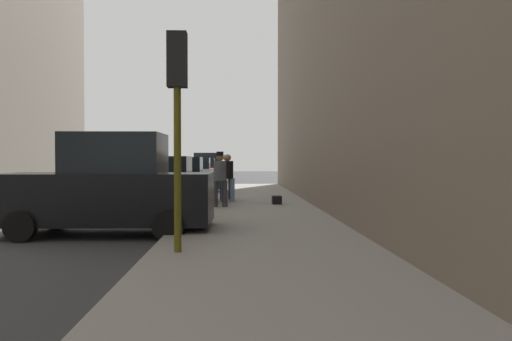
{
  "coord_description": "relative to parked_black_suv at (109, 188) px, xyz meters",
  "views": [
    {
      "loc": [
        5.49,
        -11.26,
        1.67
      ],
      "look_at": [
        6.11,
        5.59,
        1.3
      ],
      "focal_mm": 35.0,
      "sensor_mm": 36.0,
      "label": 1
    }
  ],
  "objects": [
    {
      "name": "pedestrian_with_beanie",
      "position": [
        2.27,
        4.95,
        0.1
      ],
      "size": [
        0.53,
        0.47,
        1.78
      ],
      "color": "#333338",
      "rests_on": "sidewalk"
    },
    {
      "name": "parked_silver_sedan",
      "position": [
        0.0,
        19.9,
        -0.18
      ],
      "size": [
        4.21,
        2.07,
        1.79
      ],
      "color": "#B7BABF",
      "rests_on": "ground_plane"
    },
    {
      "name": "sidewalk",
      "position": [
        3.35,
        0.16,
        -0.96
      ],
      "size": [
        4.0,
        40.0,
        0.15
      ],
      "primitive_type": "cube",
      "color": "gray",
      "rests_on": "ground_plane"
    },
    {
      "name": "fire_hydrant",
      "position": [
        1.8,
        2.4,
        -0.54
      ],
      "size": [
        0.42,
        0.22,
        0.7
      ],
      "color": "red",
      "rests_on": "sidewalk"
    },
    {
      "name": "parked_black_suv",
      "position": [
        0.0,
        0.0,
        0.0
      ],
      "size": [
        4.63,
        2.13,
        2.25
      ],
      "color": "black",
      "rests_on": "ground_plane"
    },
    {
      "name": "pedestrian_in_tan_coat",
      "position": [
        2.41,
        7.88,
        0.07
      ],
      "size": [
        0.53,
        0.5,
        1.71
      ],
      "color": "black",
      "rests_on": "sidewalk"
    },
    {
      "name": "traffic_light",
      "position": [
        1.85,
        -2.88,
        1.73
      ],
      "size": [
        0.32,
        0.32,
        3.6
      ],
      "color": "#514C0F",
      "rests_on": "sidewalk"
    },
    {
      "name": "parked_blue_sedan",
      "position": [
        0.0,
        6.96,
        -0.18
      ],
      "size": [
        4.26,
        2.17,
        1.79
      ],
      "color": "navy",
      "rests_on": "ground_plane"
    },
    {
      "name": "parked_dark_green_sedan",
      "position": [
        0.0,
        12.88,
        -0.18
      ],
      "size": [
        4.24,
        2.13,
        1.79
      ],
      "color": "#193828",
      "rests_on": "ground_plane"
    },
    {
      "name": "duffel_bag",
      "position": [
        4.17,
        5.89,
        -0.74
      ],
      "size": [
        0.32,
        0.44,
        0.28
      ],
      "color": "black",
      "rests_on": "sidewalk"
    },
    {
      "name": "parked_white_van",
      "position": [
        0.0,
        31.92,
        0.0
      ],
      "size": [
        4.61,
        2.07,
        2.25
      ],
      "color": "silver",
      "rests_on": "ground_plane"
    },
    {
      "name": "parked_red_hatchback",
      "position": [
        0.0,
        26.07,
        -0.18
      ],
      "size": [
        4.24,
        2.13,
        1.79
      ],
      "color": "#B2191E",
      "rests_on": "ground_plane"
    },
    {
      "name": "pedestrian_in_jeans",
      "position": [
        2.48,
        6.79,
        0.07
      ],
      "size": [
        0.52,
        0.44,
        1.71
      ],
      "color": "#728CB2",
      "rests_on": "sidewalk"
    }
  ]
}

